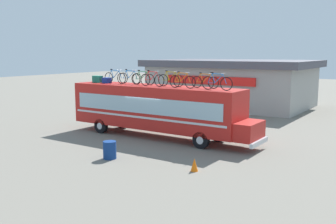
{
  "coord_description": "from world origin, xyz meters",
  "views": [
    {
      "loc": [
        13.46,
        -18.6,
        5.05
      ],
      "look_at": [
        0.99,
        0.0,
        1.6
      ],
      "focal_mm": 41.32,
      "sensor_mm": 36.0,
      "label": 1
    }
  ],
  "objects_px": {
    "rooftop_bicycle_6": "(182,81)",
    "rooftop_bicycle_2": "(130,78)",
    "rooftop_bicycle_1": "(115,77)",
    "rooftop_bicycle_5": "(171,80)",
    "rooftop_bicycle_8": "(217,83)",
    "bus": "(157,108)",
    "rooftop_bicycle_7": "(205,82)",
    "trash_bin": "(110,150)",
    "rooftop_bicycle_3": "(143,79)",
    "luggage_bag_1": "(98,79)",
    "luggage_bag_2": "(107,80)",
    "traffic_cone": "(194,165)",
    "rooftop_bicycle_4": "(152,80)"
  },
  "relations": [
    {
      "from": "bus",
      "to": "traffic_cone",
      "type": "height_order",
      "value": "bus"
    },
    {
      "from": "trash_bin",
      "to": "rooftop_bicycle_8",
      "type": "bearing_deg",
      "value": 56.44
    },
    {
      "from": "bus",
      "to": "rooftop_bicycle_8",
      "type": "distance_m",
      "value": 4.48
    },
    {
      "from": "rooftop_bicycle_5",
      "to": "trash_bin",
      "type": "xyz_separation_m",
      "value": [
        -0.03,
        -5.26,
        -3.06
      ]
    },
    {
      "from": "rooftop_bicycle_2",
      "to": "bus",
      "type": "bearing_deg",
      "value": -7.4
    },
    {
      "from": "rooftop_bicycle_1",
      "to": "rooftop_bicycle_8",
      "type": "xyz_separation_m",
      "value": [
        7.43,
        -0.37,
        0.01
      ]
    },
    {
      "from": "rooftop_bicycle_3",
      "to": "trash_bin",
      "type": "relative_size",
      "value": 2.07
    },
    {
      "from": "rooftop_bicycle_4",
      "to": "rooftop_bicycle_8",
      "type": "relative_size",
      "value": 0.96
    },
    {
      "from": "rooftop_bicycle_8",
      "to": "trash_bin",
      "type": "distance_m",
      "value": 6.57
    },
    {
      "from": "luggage_bag_1",
      "to": "luggage_bag_2",
      "type": "height_order",
      "value": "luggage_bag_1"
    },
    {
      "from": "rooftop_bicycle_1",
      "to": "rooftop_bicycle_4",
      "type": "xyz_separation_m",
      "value": [
        3.18,
        -0.32,
        0.0
      ]
    },
    {
      "from": "rooftop_bicycle_4",
      "to": "rooftop_bicycle_6",
      "type": "xyz_separation_m",
      "value": [
        2.1,
        -0.04,
        -0.0
      ]
    },
    {
      "from": "luggage_bag_2",
      "to": "trash_bin",
      "type": "relative_size",
      "value": 0.55
    },
    {
      "from": "rooftop_bicycle_2",
      "to": "trash_bin",
      "type": "relative_size",
      "value": 2.1
    },
    {
      "from": "rooftop_bicycle_6",
      "to": "traffic_cone",
      "type": "height_order",
      "value": "rooftop_bicycle_6"
    },
    {
      "from": "rooftop_bicycle_2",
      "to": "trash_bin",
      "type": "distance_m",
      "value": 7.04
    },
    {
      "from": "rooftop_bicycle_3",
      "to": "rooftop_bicycle_5",
      "type": "height_order",
      "value": "rooftop_bicycle_5"
    },
    {
      "from": "rooftop_bicycle_7",
      "to": "traffic_cone",
      "type": "relative_size",
      "value": 2.97
    },
    {
      "from": "luggage_bag_1",
      "to": "rooftop_bicycle_7",
      "type": "bearing_deg",
      "value": 2.11
    },
    {
      "from": "bus",
      "to": "luggage_bag_2",
      "type": "distance_m",
      "value": 4.22
    },
    {
      "from": "luggage_bag_2",
      "to": "rooftop_bicycle_5",
      "type": "distance_m",
      "value": 4.9
    },
    {
      "from": "rooftop_bicycle_3",
      "to": "rooftop_bicycle_7",
      "type": "xyz_separation_m",
      "value": [
        4.31,
        0.01,
        -0.01
      ]
    },
    {
      "from": "bus",
      "to": "rooftop_bicycle_7",
      "type": "relative_size",
      "value": 7.2
    },
    {
      "from": "bus",
      "to": "rooftop_bicycle_2",
      "type": "relative_size",
      "value": 6.83
    },
    {
      "from": "rooftop_bicycle_5",
      "to": "rooftop_bicycle_7",
      "type": "xyz_separation_m",
      "value": [
        2.15,
        0.18,
        -0.02
      ]
    },
    {
      "from": "rooftop_bicycle_1",
      "to": "rooftop_bicycle_2",
      "type": "distance_m",
      "value": 1.05
    },
    {
      "from": "rooftop_bicycle_5",
      "to": "rooftop_bicycle_7",
      "type": "distance_m",
      "value": 2.16
    },
    {
      "from": "luggage_bag_1",
      "to": "rooftop_bicycle_1",
      "type": "height_order",
      "value": "rooftop_bicycle_1"
    },
    {
      "from": "rooftop_bicycle_7",
      "to": "rooftop_bicycle_5",
      "type": "bearing_deg",
      "value": -175.35
    },
    {
      "from": "luggage_bag_1",
      "to": "trash_bin",
      "type": "bearing_deg",
      "value": -42.24
    },
    {
      "from": "luggage_bag_2",
      "to": "rooftop_bicycle_1",
      "type": "bearing_deg",
      "value": 4.82
    },
    {
      "from": "luggage_bag_1",
      "to": "rooftop_bicycle_4",
      "type": "bearing_deg",
      "value": -3.09
    },
    {
      "from": "bus",
      "to": "rooftop_bicycle_7",
      "type": "distance_m",
      "value": 3.52
    },
    {
      "from": "traffic_cone",
      "to": "rooftop_bicycle_8",
      "type": "bearing_deg",
      "value": 105.05
    },
    {
      "from": "bus",
      "to": "traffic_cone",
      "type": "bearing_deg",
      "value": -41.33
    },
    {
      "from": "luggage_bag_1",
      "to": "rooftop_bicycle_5",
      "type": "relative_size",
      "value": 0.38
    },
    {
      "from": "rooftop_bicycle_5",
      "to": "rooftop_bicycle_8",
      "type": "distance_m",
      "value": 3.21
    },
    {
      "from": "trash_bin",
      "to": "traffic_cone",
      "type": "height_order",
      "value": "trash_bin"
    },
    {
      "from": "rooftop_bicycle_2",
      "to": "traffic_cone",
      "type": "height_order",
      "value": "rooftop_bicycle_2"
    },
    {
      "from": "rooftop_bicycle_2",
      "to": "rooftop_bicycle_6",
      "type": "xyz_separation_m",
      "value": [
        4.27,
        -0.63,
        0.0
      ]
    },
    {
      "from": "bus",
      "to": "trash_bin",
      "type": "relative_size",
      "value": 14.36
    },
    {
      "from": "bus",
      "to": "rooftop_bicycle_7",
      "type": "height_order",
      "value": "rooftop_bicycle_7"
    },
    {
      "from": "luggage_bag_1",
      "to": "luggage_bag_2",
      "type": "distance_m",
      "value": 0.8
    },
    {
      "from": "rooftop_bicycle_3",
      "to": "rooftop_bicycle_5",
      "type": "bearing_deg",
      "value": -4.27
    },
    {
      "from": "luggage_bag_2",
      "to": "rooftop_bicycle_2",
      "type": "height_order",
      "value": "rooftop_bicycle_2"
    },
    {
      "from": "rooftop_bicycle_6",
      "to": "rooftop_bicycle_2",
      "type": "bearing_deg",
      "value": 171.58
    },
    {
      "from": "bus",
      "to": "traffic_cone",
      "type": "xyz_separation_m",
      "value": [
        5.29,
        -4.65,
        -1.51
      ]
    },
    {
      "from": "trash_bin",
      "to": "bus",
      "type": "bearing_deg",
      "value": 100.01
    },
    {
      "from": "rooftop_bicycle_2",
      "to": "rooftop_bicycle_5",
      "type": "bearing_deg",
      "value": -4.05
    },
    {
      "from": "rooftop_bicycle_8",
      "to": "rooftop_bicycle_2",
      "type": "bearing_deg",
      "value": 174.28
    }
  ]
}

